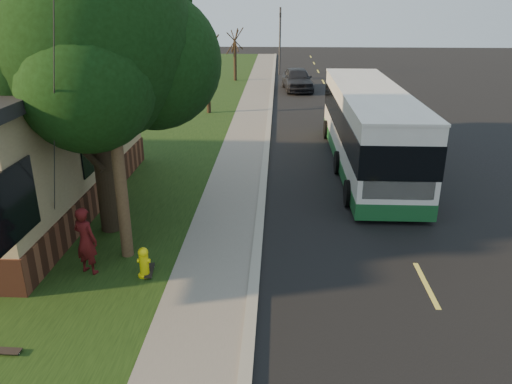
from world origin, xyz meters
TOP-DOWN VIEW (x-y plane):
  - ground at (0.00, 0.00)m, footprint 120.00×120.00m
  - road at (4.00, 10.00)m, footprint 8.00×80.00m
  - curb at (0.00, 10.00)m, footprint 0.25×80.00m
  - sidewalk at (-1.00, 10.00)m, footprint 2.00×80.00m
  - grass_verge at (-4.50, 10.00)m, footprint 5.00×80.00m
  - fire_hydrant at (-2.60, 0.00)m, footprint 0.32×0.32m
  - utility_pole at (-3.31, 0.99)m, footprint 2.86×3.21m
  - leafy_tree at (-4.17, 2.65)m, footprint 6.30×6.00m
  - bare_tree_near at (-3.50, 18.00)m, footprint 1.38×1.21m
  - bare_tree_far at (-3.00, 30.00)m, footprint 1.38×1.21m
  - traffic_signal at (0.50, 34.00)m, footprint 0.18×0.22m
  - transit_bus at (3.95, 8.78)m, footprint 2.60×11.26m
  - skateboarder at (-3.97, 0.11)m, footprint 0.72×0.60m
  - skateboard_main at (-2.53, 0.15)m, footprint 0.27×0.74m
  - skateboard_spare at (-4.57, -2.87)m, footprint 0.76×0.21m
  - dumpster at (-7.27, 5.43)m, footprint 1.47×1.23m
  - distant_car at (1.79, 26.02)m, footprint 2.35×4.87m

SIDE VIEW (x-z plane):
  - ground at x=0.00m, z-range 0.00..0.00m
  - road at x=4.00m, z-range 0.00..0.01m
  - grass_verge at x=-4.50m, z-range 0.00..0.07m
  - sidewalk at x=-1.00m, z-range 0.00..0.08m
  - curb at x=0.00m, z-range 0.00..0.12m
  - skateboard_main at x=-2.53m, z-range 0.09..0.15m
  - skateboard_spare at x=-4.57m, z-range 0.09..0.16m
  - fire_hydrant at x=-2.60m, z-range 0.06..0.80m
  - dumpster at x=-7.27m, z-range 0.04..1.22m
  - distant_car at x=1.79m, z-range 0.00..1.61m
  - skateboarder at x=-3.97m, z-range 0.07..1.75m
  - transit_bus at x=3.95m, z-range 0.10..3.15m
  - bare_tree_far at x=-3.00m, z-range -0.01..4.02m
  - bare_tree_near at x=-3.50m, z-range 0.00..4.30m
  - traffic_signal at x=0.50m, z-range 0.41..5.91m
  - utility_pole at x=-3.31m, z-range 0.10..9.17m
  - leafy_tree at x=-4.17m, z-range 1.27..9.07m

